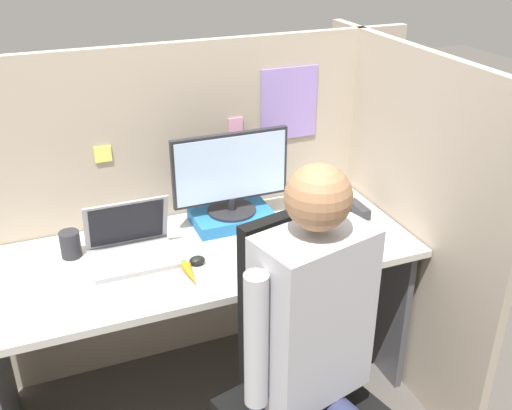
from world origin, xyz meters
TOP-DOWN VIEW (x-y plane):
  - cubicle_panel_back at (0.00, 0.70)m, footprint 2.19×0.05m
  - cubicle_panel_right at (0.87, 0.27)m, footprint 0.04×1.31m
  - desk at (0.00, 0.34)m, footprint 1.69×0.67m
  - paper_box at (0.19, 0.51)m, footprint 0.34×0.22m
  - monitor at (0.19, 0.52)m, footprint 0.50×0.21m
  - laptop at (-0.27, 0.38)m, footprint 0.32×0.23m
  - mouse at (-0.05, 0.25)m, footprint 0.06×0.05m
  - stapler at (0.73, 0.38)m, footprint 0.04×0.14m
  - carrot_toy at (-0.10, 0.16)m, footprint 0.04×0.16m
  - office_chair at (0.16, -0.24)m, footprint 0.56×0.61m
  - person at (0.12, -0.40)m, footprint 0.47×0.48m
  - pen_cup at (-0.48, 0.48)m, footprint 0.08×0.08m

SIDE VIEW (x-z plane):
  - office_chair at x=0.16m, z-range 0.01..1.11m
  - desk at x=0.00m, z-range 0.20..0.95m
  - cubicle_panel_right at x=0.87m, z-range 0.00..1.49m
  - cubicle_panel_back at x=0.00m, z-range 0.00..1.49m
  - mouse at x=-0.05m, z-range 0.74..0.78m
  - carrot_toy at x=-0.10m, z-range 0.74..0.78m
  - stapler at x=0.73m, z-range 0.74..0.79m
  - paper_box at x=0.19m, z-range 0.74..0.80m
  - person at x=0.12m, z-range 0.11..1.47m
  - laptop at x=-0.27m, z-range 0.67..0.91m
  - pen_cup at x=-0.48m, z-range 0.74..0.85m
  - monitor at x=0.19m, z-range 0.80..1.15m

